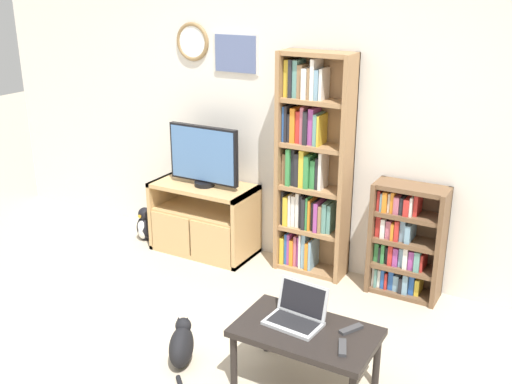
# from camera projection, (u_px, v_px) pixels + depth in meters

# --- Properties ---
(ground_plane) EXTENTS (18.00, 18.00, 0.00)m
(ground_plane) POSITION_uv_depth(u_px,v_px,m) (146.00, 382.00, 3.76)
(ground_plane) COLOR #BCAD93
(wall_back) EXTENTS (6.56, 0.09, 2.60)m
(wall_back) POSITION_uv_depth(u_px,v_px,m) (294.00, 115.00, 5.03)
(wall_back) COLOR silver
(wall_back) RESTS_ON ground_plane
(tv_stand) EXTENTS (0.93, 0.48, 0.65)m
(tv_stand) POSITION_uv_depth(u_px,v_px,m) (203.00, 218.00, 5.45)
(tv_stand) COLOR tan
(tv_stand) RESTS_ON ground_plane
(television) EXTENTS (0.68, 0.18, 0.54)m
(television) POSITION_uv_depth(u_px,v_px,m) (204.00, 156.00, 5.23)
(television) COLOR black
(television) RESTS_ON tv_stand
(bookshelf_tall) EXTENTS (0.60, 0.26, 1.86)m
(bookshelf_tall) POSITION_uv_depth(u_px,v_px,m) (310.00, 168.00, 4.92)
(bookshelf_tall) COLOR #9E754C
(bookshelf_tall) RESTS_ON ground_plane
(bookshelf_short) EXTENTS (0.56, 0.26, 0.92)m
(bookshelf_short) POSITION_uv_depth(u_px,v_px,m) (404.00, 241.00, 4.69)
(bookshelf_short) COLOR brown
(bookshelf_short) RESTS_ON ground_plane
(coffee_table) EXTENTS (0.85, 0.51, 0.40)m
(coffee_table) POSITION_uv_depth(u_px,v_px,m) (306.00, 336.00, 3.61)
(coffee_table) COLOR black
(coffee_table) RESTS_ON ground_plane
(laptop) EXTENTS (0.35, 0.28, 0.23)m
(laptop) POSITION_uv_depth(u_px,v_px,m) (297.00, 313.00, 3.66)
(laptop) COLOR #B7BABC
(laptop) RESTS_ON coffee_table
(remote_near_laptop) EXTENTS (0.11, 0.16, 0.02)m
(remote_near_laptop) POSITION_uv_depth(u_px,v_px,m) (351.00, 329.00, 3.58)
(remote_near_laptop) COLOR #38383A
(remote_near_laptop) RESTS_ON coffee_table
(remote_far_from_laptop) EXTENTS (0.10, 0.17, 0.02)m
(remote_far_from_laptop) POSITION_uv_depth(u_px,v_px,m) (342.00, 348.00, 3.41)
(remote_far_from_laptop) COLOR #38383A
(remote_far_from_laptop) RESTS_ON coffee_table
(cat) EXTENTS (0.38, 0.48, 0.29)m
(cat) POSITION_uv_depth(u_px,v_px,m) (182.00, 345.00, 3.91)
(cat) COLOR black
(cat) RESTS_ON ground_plane
(penguin_figurine) EXTENTS (0.18, 0.16, 0.33)m
(penguin_figurine) POSITION_uv_depth(u_px,v_px,m) (145.00, 225.00, 5.76)
(penguin_figurine) COLOR black
(penguin_figurine) RESTS_ON ground_plane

